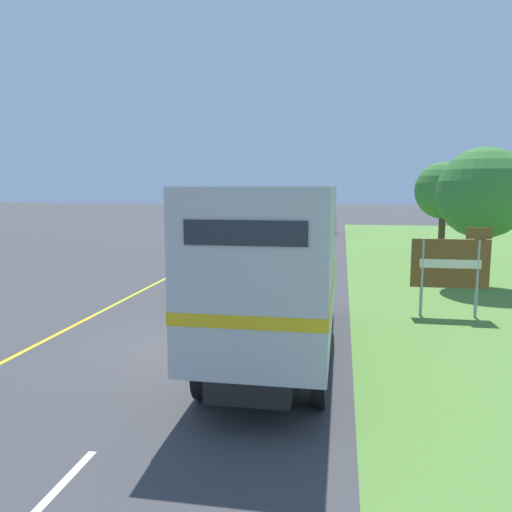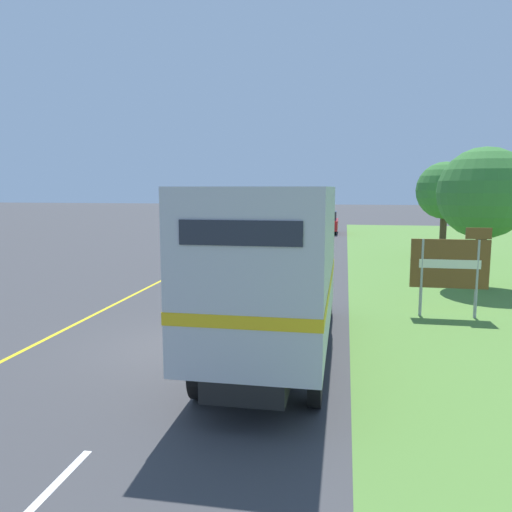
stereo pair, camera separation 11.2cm
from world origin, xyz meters
name	(u,v)px [view 2 (the right image)]	position (x,y,z in m)	size (l,w,h in m)	color
ground_plane	(190,347)	(0.00, 0.00, 0.00)	(200.00, 200.00, 0.00)	#3D3D3F
edge_line_yellow	(193,265)	(-3.70, 12.03, 0.00)	(0.12, 55.89, 0.01)	yellow
centre_dash_nearest	(32,508)	(0.00, -6.08, 0.00)	(0.12, 2.60, 0.01)	white
centre_dash_near	(197,340)	(0.00, 0.52, 0.00)	(0.12, 2.60, 0.01)	white
centre_dash_mid_a	(248,287)	(0.00, 7.12, 0.00)	(0.12, 2.60, 0.01)	white
centre_dash_mid_b	(273,262)	(0.00, 13.72, 0.00)	(0.12, 2.60, 0.01)	white
centre_dash_far	(288,247)	(0.00, 20.32, 0.00)	(0.12, 2.60, 0.01)	white
centre_dash_farthest	(298,237)	(0.00, 26.92, 0.00)	(0.12, 2.60, 0.01)	white
horse_trailer_truck	(276,265)	(2.07, -0.32, 2.06)	(2.39, 8.21, 3.73)	black
lead_car_white	(238,240)	(-1.89, 14.16, 1.04)	(1.80, 4.02, 2.09)	black
lead_car_red_ahead	(327,222)	(2.05, 29.93, 0.92)	(1.80, 4.05, 1.80)	black
highway_sign	(451,264)	(6.54, 3.96, 1.54)	(2.16, 0.09, 2.60)	#9E9EA3
roadside_tree_near	(484,193)	(8.47, 8.54, 3.50)	(3.32, 3.32, 5.18)	#4C3823
roadside_tree_mid	(445,191)	(8.58, 16.44, 3.54)	(2.95, 2.95, 5.04)	#4C3823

